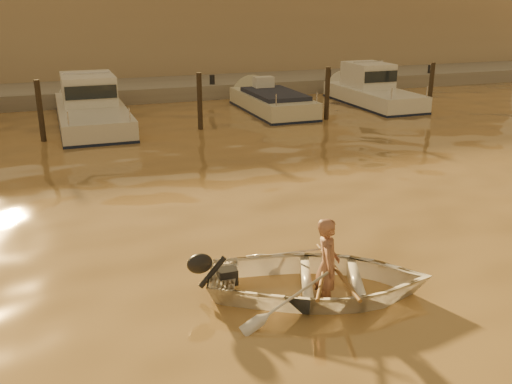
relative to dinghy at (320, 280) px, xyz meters
name	(u,v)px	position (x,y,z in m)	size (l,w,h in m)	color
ground_plane	(457,326)	(1.44, -1.54, -0.25)	(160.00, 160.00, 0.00)	#8F6139
dinghy	(320,280)	(0.00, 0.00, 0.00)	(2.52, 3.53, 0.73)	silver
person	(327,266)	(0.09, -0.04, 0.25)	(0.58, 0.38, 1.59)	#98624C
outboard_motor	(226,277)	(-1.40, 0.55, 0.03)	(0.90, 0.40, 0.70)	black
oar_port	(337,270)	(0.23, -0.09, 0.17)	(0.06, 0.06, 2.10)	brown
oar_starboard	(324,270)	(0.05, -0.02, 0.17)	(0.06, 0.06, 2.10)	brown
moored_boat_2	(91,107)	(-2.32, 14.46, 0.38)	(2.35, 7.86, 1.75)	beige
moored_boat_3	(272,106)	(4.86, 14.46, -0.02)	(2.06, 5.94, 0.95)	beige
moored_boat_4	(374,90)	(9.61, 14.46, 0.38)	(2.04, 6.37, 1.75)	silver
piling_1	(41,114)	(-4.06, 12.26, 0.65)	(0.18, 0.18, 2.20)	#2D2319
piling_2	(200,104)	(1.24, 12.26, 0.65)	(0.18, 0.18, 2.20)	#2D2319
piling_3	(327,96)	(6.24, 12.26, 0.65)	(0.18, 0.18, 2.20)	#2D2319
piling_4	(431,90)	(10.94, 12.26, 0.65)	(0.18, 0.18, 2.20)	#2D2319
fender_c	(127,137)	(-1.45, 11.55, -0.15)	(0.30, 0.30, 0.30)	silver
fender_d	(281,118)	(4.54, 12.65, -0.15)	(0.30, 0.30, 0.30)	orange
fender_e	(417,112)	(10.15, 11.93, -0.15)	(0.30, 0.30, 0.30)	silver
quay	(164,93)	(1.44, 19.96, -0.10)	(52.00, 4.00, 1.00)	gray
waterfront_building	(142,37)	(1.44, 25.46, 2.15)	(46.00, 7.00, 4.80)	#9E8466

